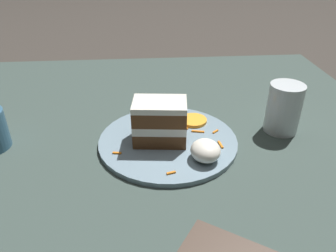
# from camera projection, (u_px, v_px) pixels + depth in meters

# --- Properties ---
(ground_plane) EXTENTS (6.00, 6.00, 0.00)m
(ground_plane) POSITION_uv_depth(u_px,v_px,m) (156.00, 165.00, 0.67)
(ground_plane) COLOR #38332D
(ground_plane) RESTS_ON ground
(dining_table) EXTENTS (1.12, 1.09, 0.04)m
(dining_table) POSITION_uv_depth(u_px,v_px,m) (155.00, 158.00, 0.66)
(dining_table) COLOR #384742
(dining_table) RESTS_ON ground
(plate) EXTENTS (0.28, 0.28, 0.01)m
(plate) POSITION_uv_depth(u_px,v_px,m) (168.00, 141.00, 0.67)
(plate) COLOR gray
(plate) RESTS_ON dining_table
(cake_slice) EXTENTS (0.08, 0.11, 0.09)m
(cake_slice) POSITION_uv_depth(u_px,v_px,m) (160.00, 121.00, 0.64)
(cake_slice) COLOR brown
(cake_slice) RESTS_ON plate
(cream_dollop) EXTENTS (0.06, 0.06, 0.04)m
(cream_dollop) POSITION_uv_depth(u_px,v_px,m) (206.00, 151.00, 0.60)
(cream_dollop) COLOR white
(cream_dollop) RESTS_ON plate
(orange_garnish) EXTENTS (0.06, 0.06, 0.01)m
(orange_garnish) POSITION_uv_depth(u_px,v_px,m) (193.00, 120.00, 0.73)
(orange_garnish) COLOR orange
(orange_garnish) RESTS_ON plate
(carrot_shreds_scatter) EXTENTS (0.22, 0.22, 0.00)m
(carrot_shreds_scatter) POSITION_uv_depth(u_px,v_px,m) (179.00, 134.00, 0.68)
(carrot_shreds_scatter) COLOR orange
(carrot_shreds_scatter) RESTS_ON plate
(drinking_glass) EXTENTS (0.07, 0.07, 0.11)m
(drinking_glass) POSITION_uv_depth(u_px,v_px,m) (283.00, 111.00, 0.69)
(drinking_glass) COLOR silver
(drinking_glass) RESTS_ON dining_table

